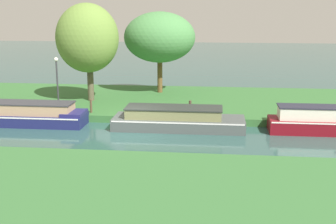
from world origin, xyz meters
name	(u,v)px	position (x,y,z in m)	size (l,w,h in m)	color
ground_plane	(127,133)	(0.00, 0.00, 0.00)	(120.00, 120.00, 0.00)	#2B4E4A
riverbank_far	(148,102)	(0.00, 7.00, 0.20)	(72.00, 10.00, 0.40)	#336630
riverbank_near	(72,205)	(0.00, -9.00, 0.20)	(72.00, 10.00, 0.40)	#346833
navy_barge	(24,115)	(-5.99, 1.20, 0.55)	(7.00, 1.87, 1.26)	#1B1F51
slate_narrowboat	(177,119)	(2.47, 1.20, 0.51)	(6.97, 2.15, 1.18)	#454C4B
maroon_cruiser	(312,121)	(9.46, 1.20, 0.60)	(4.44, 1.63, 1.40)	maroon
willow_tree_left	(87,38)	(-3.59, 5.74, 4.42)	(3.94, 3.59, 6.19)	brown
willow_tree_centre	(160,37)	(0.51, 9.28, 4.27)	(4.94, 4.35, 5.63)	brown
lamp_post	(57,77)	(-4.83, 3.43, 2.32)	(0.24, 0.24, 3.07)	#333338
mooring_post_near	(190,108)	(3.06, 2.70, 0.81)	(0.15, 0.15, 0.83)	#49382C
mooring_post_far	(91,106)	(-2.64, 2.70, 0.79)	(0.13, 0.13, 0.78)	#4E3A29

